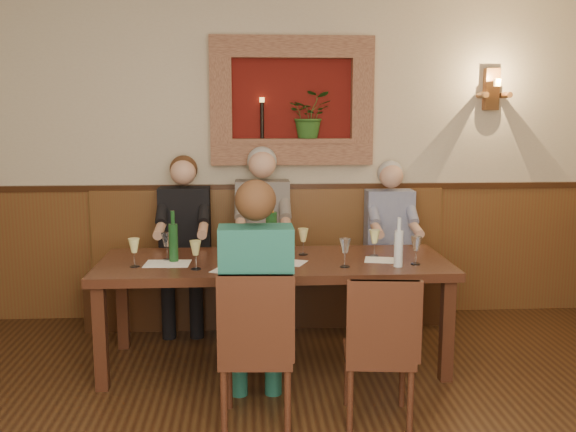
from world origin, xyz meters
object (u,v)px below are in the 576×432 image
object	(u,v)px
chair_near_left	(257,379)
chair_near_right	(378,378)
person_chair_front	(256,320)
person_bench_mid	(263,253)
bench	(269,283)
wine_bottle_green_a	(271,235)
dining_table	(274,271)
water_bottle	(399,247)
person_bench_right	(391,257)
wine_bottle_green_b	(173,241)
spittoon_bucket	(270,246)
person_bench_left	(185,258)

from	to	relation	value
chair_near_left	chair_near_right	distance (m)	0.69
person_chair_front	person_bench_mid	bearing A→B (deg)	87.17
bench	chair_near_right	distance (m)	1.92
wine_bottle_green_a	dining_table	bearing A→B (deg)	24.96
water_bottle	person_bench_right	bearing A→B (deg)	79.63
wine_bottle_green_b	spittoon_bucket	bearing A→B (deg)	-3.65
bench	water_bottle	xyz separation A→B (m)	(0.81, -1.18, 0.55)
chair_near_right	person_bench_mid	world-z (taller)	person_bench_mid
person_bench_mid	water_bottle	size ratio (longest dim) A/B	4.49
bench	person_bench_right	xyz separation A→B (m)	(1.01, -0.10, 0.23)
dining_table	spittoon_bucket	bearing A→B (deg)	-127.00
person_bench_right	spittoon_bucket	xyz separation A→B (m)	(-1.04, -0.88, 0.30)
chair_near_left	spittoon_bucket	bearing A→B (deg)	85.98
spittoon_bucket	dining_table	bearing A→B (deg)	53.00
bench	water_bottle	world-z (taller)	bench
wine_bottle_green_b	person_chair_front	bearing A→B (deg)	-54.79
chair_near_left	wine_bottle_green_b	distance (m)	1.22
spittoon_bucket	wine_bottle_green_a	xyz separation A→B (m)	(0.01, 0.03, 0.07)
spittoon_bucket	wine_bottle_green_a	bearing A→B (deg)	69.72
bench	person_chair_front	distance (m)	1.75
chair_near_left	person_bench_mid	world-z (taller)	person_bench_mid
person_bench_mid	spittoon_bucket	distance (m)	0.91
person_bench_right	spittoon_bucket	distance (m)	1.39
chair_near_right	person_bench_right	bearing A→B (deg)	81.28
chair_near_right	water_bottle	distance (m)	0.94
chair_near_left	chair_near_right	xyz separation A→B (m)	(0.69, -0.01, -0.01)
person_bench_left	person_chair_front	bearing A→B (deg)	-70.88
chair_near_right	person_chair_front	world-z (taller)	person_chair_front
spittoon_bucket	person_chair_front	bearing A→B (deg)	-98.25
person_bench_right	wine_bottle_green_a	size ratio (longest dim) A/B	3.18
person_bench_right	wine_bottle_green_b	xyz separation A→B (m)	(-1.70, -0.84, 0.33)
dining_table	chair_near_left	distance (m)	0.98
person_bench_right	water_bottle	size ratio (longest dim) A/B	4.13
bench	person_bench_left	distance (m)	0.75
bench	chair_near_right	bearing A→B (deg)	-73.12
person_bench_right	water_bottle	distance (m)	1.14
person_chair_front	water_bottle	world-z (taller)	person_chair_front
dining_table	wine_bottle_green_a	size ratio (longest dim) A/B	5.60
wine_bottle_green_a	chair_near_right	bearing A→B (deg)	-56.89
chair_near_left	person_bench_right	size ratio (longest dim) A/B	0.67
chair_near_right	wine_bottle_green_b	bearing A→B (deg)	150.36
bench	person_chair_front	bearing A→B (deg)	-94.55
person_bench_left	person_bench_mid	distance (m)	0.64
spittoon_bucket	wine_bottle_green_a	distance (m)	0.07
dining_table	person_bench_left	distance (m)	1.09
chair_near_right	person_chair_front	bearing A→B (deg)	176.86
chair_near_left	person_bench_right	world-z (taller)	person_bench_right
person_bench_mid	person_bench_right	xyz separation A→B (m)	(1.07, 0.00, -0.06)
dining_table	person_chair_front	xyz separation A→B (m)	(-0.14, -0.78, -0.09)
chair_near_left	person_bench_left	size ratio (longest dim) A/B	0.65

